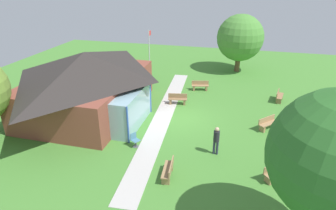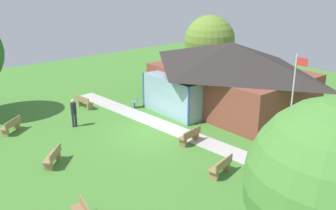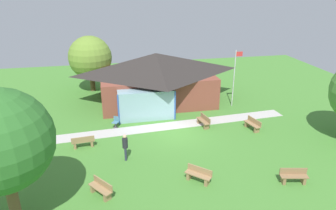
{
  "view_description": "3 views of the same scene",
  "coord_description": "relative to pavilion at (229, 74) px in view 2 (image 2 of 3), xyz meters",
  "views": [
    {
      "loc": [
        -17.95,
        -3.57,
        9.47
      ],
      "look_at": [
        -0.07,
        1.05,
        0.94
      ],
      "focal_mm": 30.51,
      "sensor_mm": 36.0,
      "label": 1
    },
    {
      "loc": [
        15.87,
        -12.16,
        8.68
      ],
      "look_at": [
        -0.91,
        2.03,
        1.1
      ],
      "focal_mm": 40.66,
      "sensor_mm": 36.0,
      "label": 2
    },
    {
      "loc": [
        -4.65,
        -19.54,
        10.36
      ],
      "look_at": [
        -0.16,
        2.59,
        1.26
      ],
      "focal_mm": 32.94,
      "sensor_mm": 36.0,
      "label": 3
    }
  ],
  "objects": [
    {
      "name": "bench_mid_left",
      "position": [
        -6.19,
        -7.59,
        -1.91
      ],
      "size": [
        1.54,
        0.58,
        0.84
      ],
      "rotation": [
        0.0,
        0.0,
        0.1
      ],
      "color": "#9E7A51",
      "rests_on": "ground_plane"
    },
    {
      "name": "tree_far_east",
      "position": [
        12.52,
        -10.31,
        1.2
      ],
      "size": [
        4.71,
        4.71,
        5.88
      ],
      "color": "brown",
      "rests_on": "ground_plane"
    },
    {
      "name": "bench_rear_near_path",
      "position": [
        2.69,
        -6.06,
        -1.91
      ],
      "size": [
        0.7,
        1.55,
        0.84
      ],
      "rotation": [
        0.0,
        0.0,
        1.75
      ],
      "color": "olive",
      "rests_on": "ground_plane"
    },
    {
      "name": "patio_chair_west",
      "position": [
        -3.93,
        -4.94,
        -1.9
      ],
      "size": [
        0.6,
        0.6,
        0.86
      ],
      "rotation": [
        0.0,
        0.0,
        2.6
      ],
      "color": "teal",
      "rests_on": "ground_plane"
    },
    {
      "name": "flagpole",
      "position": [
        6.46,
        -2.57,
        0.48
      ],
      "size": [
        0.64,
        0.08,
        5.03
      ],
      "color": "silver",
      "rests_on": "ground_plane"
    },
    {
      "name": "bench_front_center",
      "position": [
        0.26,
        -12.75,
        -1.91
      ],
      "size": [
        1.39,
        1.35,
        0.84
      ],
      "rotation": [
        0.0,
        0.0,
        2.38
      ],
      "color": "#9E7A51",
      "rests_on": "ground_plane"
    },
    {
      "name": "pavilion",
      "position": [
        0.0,
        0.0,
        0.0
      ],
      "size": [
        10.87,
        8.51,
        4.46
      ],
      "color": "brown",
      "rests_on": "ground_plane"
    },
    {
      "name": "ground_plane",
      "position": [
        0.4,
        -6.93,
        -2.31
      ],
      "size": [
        44.0,
        44.0,
        0.0
      ],
      "primitive_type": "plane",
      "color": "#478433"
    },
    {
      "name": "bench_mid_right",
      "position": [
        6.1,
        -7.34,
        -1.91
      ],
      "size": [
        0.77,
        1.56,
        0.84
      ],
      "rotation": [
        0.0,
        0.0,
        1.8
      ],
      "color": "#9E7A51",
      "rests_on": "ground_plane"
    },
    {
      "name": "visitor_strolling_lawn",
      "position": [
        -3.53,
        -9.69,
        -1.29
      ],
      "size": [
        0.34,
        0.34,
        1.74
      ],
      "rotation": [
        0.0,
        0.0,
        4.63
      ],
      "color": "#2D3347",
      "rests_on": "ground_plane"
    },
    {
      "name": "bench_front_left",
      "position": [
        -5.03,
        -12.9,
        -1.91
      ],
      "size": [
        1.26,
        1.46,
        0.84
      ],
      "rotation": [
        0.0,
        0.0,
        2.22
      ],
      "color": "#9E7A51",
      "rests_on": "ground_plane"
    },
    {
      "name": "footpath",
      "position": [
        0.4,
        -5.52,
        -2.3
      ],
      "size": [
        18.6,
        2.58,
        0.03
      ],
      "primitive_type": "cube",
      "rotation": [
        0.0,
        0.0,
        0.07
      ],
      "color": "#BCB7B2",
      "rests_on": "ground_plane"
    },
    {
      "name": "tree_behind_pavilion_left",
      "position": [
        -5.82,
        4.17,
        1.09
      ],
      "size": [
        4.21,
        4.21,
        5.52
      ],
      "color": "brown",
      "rests_on": "ground_plane"
    }
  ]
}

